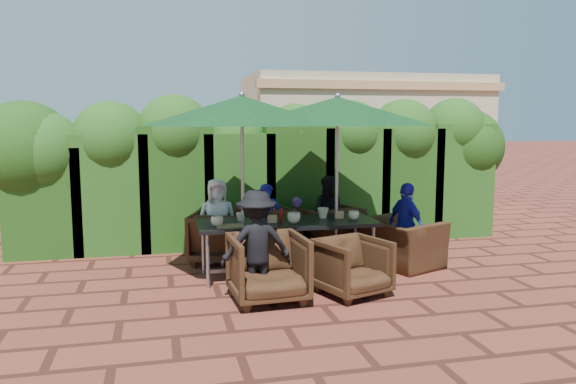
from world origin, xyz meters
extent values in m
plane|color=brown|center=(0.00, 0.00, 0.00)|extent=(80.00, 80.00, 0.00)
cube|color=black|center=(-0.11, 0.20, 0.72)|extent=(2.40, 0.90, 0.05)
cube|color=gray|center=(-0.11, 0.20, 0.12)|extent=(2.20, 0.05, 0.05)
cylinder|color=gray|center=(-1.21, -0.15, 0.35)|extent=(0.05, 0.05, 0.70)
cylinder|color=gray|center=(-1.21, 0.55, 0.35)|extent=(0.05, 0.05, 0.70)
cylinder|color=gray|center=(0.99, -0.15, 0.35)|extent=(0.05, 0.05, 0.70)
cylinder|color=gray|center=(0.99, 0.55, 0.35)|extent=(0.05, 0.05, 0.70)
cylinder|color=gray|center=(-0.72, 0.15, 0.01)|extent=(0.44, 0.44, 0.03)
cylinder|color=gray|center=(-0.72, 0.15, 1.20)|extent=(0.04, 0.04, 2.40)
cone|color=black|center=(-0.72, 0.15, 2.22)|extent=(2.51, 2.51, 0.38)
sphere|color=gray|center=(-0.72, 0.15, 2.42)|extent=(0.08, 0.08, 0.08)
cylinder|color=gray|center=(0.59, 0.25, 0.01)|extent=(0.44, 0.44, 0.03)
cylinder|color=gray|center=(0.59, 0.25, 1.20)|extent=(0.04, 0.04, 2.40)
cone|color=black|center=(0.59, 0.25, 2.22)|extent=(2.71, 2.71, 0.38)
sphere|color=gray|center=(0.59, 0.25, 2.42)|extent=(0.08, 0.08, 0.08)
imported|color=black|center=(-0.92, 1.10, 0.42)|extent=(1.02, 0.99, 0.84)
imported|color=black|center=(-0.20, 1.22, 0.42)|extent=(0.96, 0.92, 0.85)
imported|color=black|center=(0.76, 1.15, 0.43)|extent=(1.05, 1.02, 0.86)
imported|color=black|center=(-0.57, -0.80, 0.43)|extent=(0.89, 0.84, 0.87)
imported|color=black|center=(0.46, -0.81, 0.38)|extent=(0.93, 0.90, 0.76)
imported|color=black|center=(1.58, 0.29, 0.46)|extent=(1.03, 1.22, 0.91)
imported|color=white|center=(-0.95, 1.20, 0.62)|extent=(0.62, 0.38, 1.24)
imported|color=#1F1EA7|center=(-0.18, 1.24, 0.57)|extent=(0.42, 0.35, 1.14)
imported|color=black|center=(0.81, 1.18, 0.62)|extent=(0.69, 0.56, 1.24)
imported|color=black|center=(-0.68, -0.67, 0.65)|extent=(0.85, 0.42, 1.30)
imported|color=#1F1EA7|center=(1.64, 0.24, 0.61)|extent=(0.53, 0.78, 1.22)
imported|color=#BF438C|center=(-0.55, 1.33, 0.43)|extent=(0.35, 0.30, 0.86)
imported|color=#764392|center=(0.30, 1.30, 0.45)|extent=(0.39, 0.35, 0.91)
imported|color=green|center=(1.76, 4.21, 0.83)|extent=(1.63, 1.15, 1.65)
imported|color=#BF438C|center=(2.82, 4.42, 0.94)|extent=(1.05, 0.94, 1.87)
imported|color=#929199|center=(3.32, 4.26, 0.92)|extent=(1.24, 1.18, 1.83)
imported|color=beige|center=(-1.07, 0.06, 0.81)|extent=(0.16, 0.16, 0.13)
imported|color=beige|center=(-0.72, 0.34, 0.81)|extent=(0.13, 0.13, 0.12)
imported|color=beige|center=(-0.06, 0.05, 0.82)|extent=(0.18, 0.18, 0.14)
imported|color=beige|center=(0.42, 0.31, 0.82)|extent=(0.16, 0.16, 0.15)
imported|color=beige|center=(0.80, 0.11, 0.81)|extent=(0.15, 0.15, 0.12)
cylinder|color=#B20C0A|center=(-0.19, 0.22, 0.83)|extent=(0.04, 0.04, 0.17)
cylinder|color=#4C230C|center=(-0.27, 0.29, 0.83)|extent=(0.04, 0.04, 0.17)
cube|color=olive|center=(-0.91, -0.03, 0.76)|extent=(0.35, 0.25, 0.02)
cube|color=tan|center=(-0.33, 0.14, 0.80)|extent=(0.12, 0.06, 0.10)
cube|color=tan|center=(0.63, 0.25, 0.80)|extent=(0.12, 0.06, 0.10)
cube|color=#16340E|center=(-3.50, 2.30, 0.84)|extent=(1.15, 0.95, 1.69)
sphere|color=#16340E|center=(-3.50, 2.30, 1.59)|extent=(1.30, 1.30, 1.30)
cube|color=#16340E|center=(-2.50, 2.30, 0.94)|extent=(1.15, 0.95, 1.88)
sphere|color=#16340E|center=(-2.50, 2.30, 1.78)|extent=(1.23, 1.23, 1.23)
cube|color=#16340E|center=(-1.50, 2.30, 1.00)|extent=(1.15, 0.95, 2.00)
sphere|color=#16340E|center=(-1.50, 2.30, 1.90)|extent=(1.21, 1.21, 1.21)
cube|color=#16340E|center=(-0.50, 2.30, 0.94)|extent=(1.15, 0.95, 1.88)
sphere|color=#16340E|center=(-0.50, 2.30, 1.78)|extent=(0.96, 0.96, 0.96)
cube|color=#16340E|center=(0.50, 2.30, 1.00)|extent=(1.15, 0.95, 1.99)
sphere|color=#16340E|center=(0.50, 2.30, 1.89)|extent=(0.96, 0.96, 0.96)
cube|color=#16340E|center=(1.50, 2.30, 0.98)|extent=(1.15, 0.95, 1.96)
sphere|color=#16340E|center=(1.50, 2.30, 1.86)|extent=(1.16, 1.16, 1.16)
cube|color=#16340E|center=(2.50, 2.30, 0.97)|extent=(1.15, 0.95, 1.95)
sphere|color=#16340E|center=(2.50, 2.30, 1.85)|extent=(1.23, 1.23, 1.23)
cube|color=#16340E|center=(3.50, 2.30, 1.01)|extent=(1.15, 0.95, 2.03)
sphere|color=#16340E|center=(3.50, 2.30, 1.93)|extent=(1.13, 1.13, 1.13)
sphere|color=#16340E|center=(-3.80, 2.40, 1.60)|extent=(1.60, 1.60, 1.60)
sphere|color=#16340E|center=(3.80, 2.40, 1.60)|extent=(1.40, 1.40, 1.40)
cube|color=beige|center=(3.50, 7.00, 1.60)|extent=(6.00, 3.00, 3.20)
cube|color=tan|center=(3.50, 5.55, 2.90)|extent=(6.20, 0.25, 0.20)
camera|label=1|loc=(-1.78, -7.03, 2.12)|focal=35.00mm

